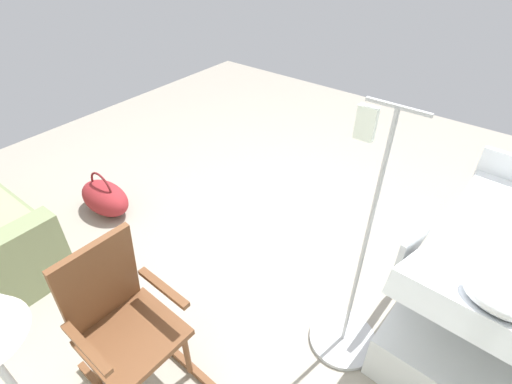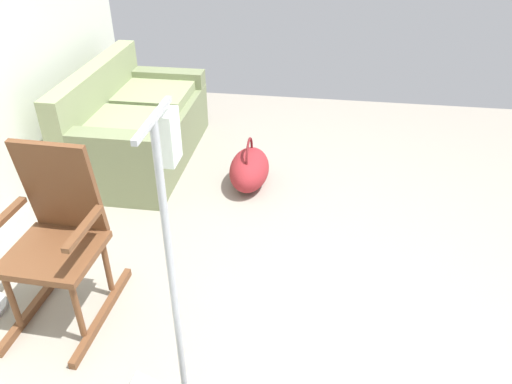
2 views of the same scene
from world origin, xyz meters
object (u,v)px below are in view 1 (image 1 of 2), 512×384
(rocking_chair, at_px, (123,324))
(duffel_bag, at_px, (105,198))
(iv_pole, at_px, (346,317))
(hospital_bed, at_px, (495,282))

(rocking_chair, bearing_deg, duffel_bag, -28.79)
(duffel_bag, distance_m, iv_pole, 2.41)
(rocking_chair, bearing_deg, hospital_bed, -131.25)
(hospital_bed, bearing_deg, rocking_chair, 48.75)
(hospital_bed, relative_size, rocking_chair, 2.02)
(rocking_chair, height_order, duffel_bag, rocking_chair)
(hospital_bed, bearing_deg, iv_pole, 50.19)
(hospital_bed, distance_m, rocking_chair, 2.40)
(hospital_bed, relative_size, duffel_bag, 3.77)
(hospital_bed, distance_m, iv_pole, 1.07)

